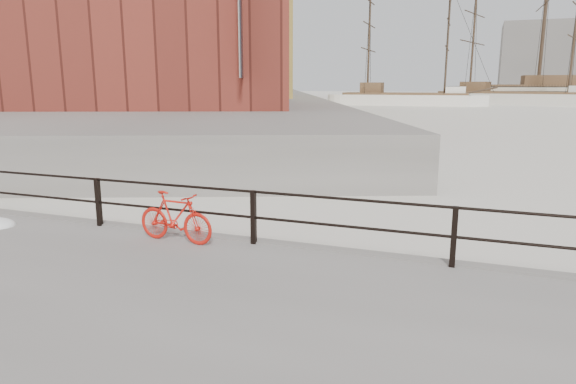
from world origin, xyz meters
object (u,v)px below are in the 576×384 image
Objects in this scene: bicycle at (175,217)px; schooner_mid at (515,105)px; workboat_far at (142,113)px; schooner_left at (404,105)px; workboat_near at (129,121)px.

schooner_mid reaches higher than bicycle.
workboat_far is (-40.87, -38.40, 0.00)m from schooner_mid.
schooner_mid is at bearing 86.69° from bicycle.
schooner_left reaches higher than bicycle.
workboat_near and workboat_far have the same top height.
schooner_left is at bearing 4.17° from workboat_far.
bicycle is 71.85m from schooner_left.
schooner_left is 39.39m from workboat_far.
workboat_near is 13.07m from workboat_far.
workboat_far is (-25.08, -30.38, 0.00)m from schooner_left.
bicycle is at bearing -82.52° from schooner_mid.
schooner_left reaches higher than workboat_far.
bicycle is 0.14× the size of workboat_near.
workboat_far is (-30.79, 41.24, -0.83)m from bicycle.
schooner_mid is at bearing -3.07° from workboat_far.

